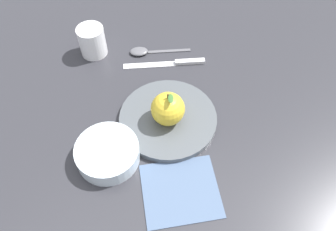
% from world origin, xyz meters
% --- Properties ---
extents(ground_plane, '(2.40, 2.40, 0.00)m').
position_xyz_m(ground_plane, '(0.00, 0.00, 0.00)').
color(ground_plane, '#2D2D33').
extents(dinner_plate, '(0.22, 0.22, 0.02)m').
position_xyz_m(dinner_plate, '(0.04, -0.02, 0.01)').
color(dinner_plate, '#4C5156').
rests_on(dinner_plate, ground_plane).
extents(apple, '(0.07, 0.07, 0.09)m').
position_xyz_m(apple, '(0.04, -0.03, 0.05)').
color(apple, gold).
rests_on(apple, dinner_plate).
extents(side_bowl, '(0.13, 0.13, 0.04)m').
position_xyz_m(side_bowl, '(0.04, -0.18, 0.02)').
color(side_bowl, silver).
rests_on(side_bowl, ground_plane).
extents(cup, '(0.07, 0.07, 0.08)m').
position_xyz_m(cup, '(-0.26, -0.05, 0.04)').
color(cup, white).
rests_on(cup, ground_plane).
extents(knife, '(0.13, 0.19, 0.01)m').
position_xyz_m(knife, '(-0.10, 0.09, 0.00)').
color(knife, silver).
rests_on(knife, ground_plane).
extents(spoon, '(0.10, 0.15, 0.01)m').
position_xyz_m(spoon, '(-0.18, 0.06, 0.01)').
color(spoon, '#59595E').
rests_on(spoon, ground_plane).
extents(linen_napkin, '(0.19, 0.20, 0.00)m').
position_xyz_m(linen_napkin, '(0.19, -0.11, 0.00)').
color(linen_napkin, slate).
rests_on(linen_napkin, ground_plane).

